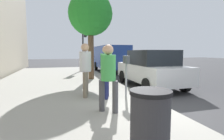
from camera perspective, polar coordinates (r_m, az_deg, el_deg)
name	(u,v)px	position (r m, az deg, el deg)	size (l,w,h in m)	color
ground_plane	(164,111)	(5.47, 16.43, -12.39)	(80.00, 80.00, 0.00)	#38383A
sidewalk_slab	(55,119)	(4.62, -17.74, -14.90)	(28.00, 6.00, 0.15)	gray
parking_meter	(126,67)	(6.03, 4.59, 0.85)	(0.36, 0.12, 1.41)	gray
pedestrian_at_meter	(106,67)	(5.88, -1.85, 0.82)	(0.51, 0.38, 1.74)	#191E4C
pedestrian_bystander	(108,73)	(4.48, -1.18, -0.99)	(0.39, 0.44, 1.72)	#47474C
parking_officer	(85,65)	(6.13, -8.56, 1.55)	(0.54, 0.40, 1.83)	#726656
parked_sedan_near	(151,68)	(8.72, 12.29, 0.48)	(4.42, 2.01, 1.77)	silver
parked_van_far	(110,57)	(15.07, -0.53, 4.20)	(5.27, 2.27, 2.18)	navy
street_tree	(90,14)	(10.33, -6.92, 17.32)	(2.44, 2.44, 4.87)	brown
traffic_signal	(84,41)	(15.31, -8.95, 9.09)	(0.24, 0.44, 3.60)	black
trash_bin	(150,125)	(2.69, 12.09, -16.88)	(0.59, 0.59, 1.01)	#2D2D33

